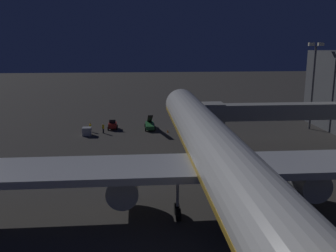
{
  "coord_description": "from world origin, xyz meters",
  "views": [
    {
      "loc": [
        8.01,
        47.52,
        16.82
      ],
      "look_at": [
        3.0,
        -11.27,
        3.5
      ],
      "focal_mm": 40.56,
      "sensor_mm": 36.0,
      "label": 1
    }
  ],
  "objects_px": {
    "ground_crew_marshaller_fwd": "(103,128)",
    "traffic_cone_nose_port": "(191,131)",
    "jet_bridge": "(267,112)",
    "belt_loader": "(150,125)",
    "baggage_container_near_belt": "(87,131)",
    "traffic_cone_nose_starboard": "(168,131)",
    "airliner_at_gate": "(216,155)",
    "baggage_tug_lead": "(113,125)",
    "apron_floodlight_mast": "(313,79)",
    "ground_crew_under_port_wing": "(90,127)"
  },
  "relations": [
    {
      "from": "ground_crew_marshaller_fwd",
      "to": "jet_bridge",
      "type": "bearing_deg",
      "value": 157.8
    },
    {
      "from": "traffic_cone_nose_starboard",
      "to": "baggage_container_near_belt",
      "type": "bearing_deg",
      "value": 3.66
    },
    {
      "from": "baggage_tug_lead",
      "to": "belt_loader",
      "type": "distance_m",
      "value": 7.2
    },
    {
      "from": "traffic_cone_nose_port",
      "to": "traffic_cone_nose_starboard",
      "type": "height_order",
      "value": "same"
    },
    {
      "from": "airliner_at_gate",
      "to": "apron_floodlight_mast",
      "type": "relative_size",
      "value": 4.04
    },
    {
      "from": "jet_bridge",
      "to": "belt_loader",
      "type": "bearing_deg",
      "value": -36.87
    },
    {
      "from": "jet_bridge",
      "to": "apron_floodlight_mast",
      "type": "xyz_separation_m",
      "value": [
        -12.59,
        -11.16,
        3.97
      ]
    },
    {
      "from": "jet_bridge",
      "to": "ground_crew_marshaller_fwd",
      "type": "relative_size",
      "value": 13.05
    },
    {
      "from": "baggage_tug_lead",
      "to": "ground_crew_marshaller_fwd",
      "type": "distance_m",
      "value": 3.52
    },
    {
      "from": "belt_loader",
      "to": "ground_crew_under_port_wing",
      "type": "height_order",
      "value": "belt_loader"
    },
    {
      "from": "belt_loader",
      "to": "baggage_container_near_belt",
      "type": "xyz_separation_m",
      "value": [
        11.56,
        4.05,
        -0.12
      ]
    },
    {
      "from": "airliner_at_gate",
      "to": "baggage_container_near_belt",
      "type": "relative_size",
      "value": 42.63
    },
    {
      "from": "jet_bridge",
      "to": "apron_floodlight_mast",
      "type": "height_order",
      "value": "apron_floodlight_mast"
    },
    {
      "from": "ground_crew_marshaller_fwd",
      "to": "traffic_cone_nose_starboard",
      "type": "bearing_deg",
      "value": 178.13
    },
    {
      "from": "airliner_at_gate",
      "to": "jet_bridge",
      "type": "height_order",
      "value": "airliner_at_gate"
    },
    {
      "from": "apron_floodlight_mast",
      "to": "belt_loader",
      "type": "height_order",
      "value": "apron_floodlight_mast"
    },
    {
      "from": "airliner_at_gate",
      "to": "belt_loader",
      "type": "height_order",
      "value": "airliner_at_gate"
    },
    {
      "from": "baggage_tug_lead",
      "to": "ground_crew_under_port_wing",
      "type": "relative_size",
      "value": 1.33
    },
    {
      "from": "traffic_cone_nose_starboard",
      "to": "traffic_cone_nose_port",
      "type": "bearing_deg",
      "value": 180.0
    },
    {
      "from": "jet_bridge",
      "to": "traffic_cone_nose_starboard",
      "type": "xyz_separation_m",
      "value": [
        15.11,
        -10.66,
        -5.4
      ]
    },
    {
      "from": "airliner_at_gate",
      "to": "traffic_cone_nose_port",
      "type": "relative_size",
      "value": 121.0
    },
    {
      "from": "ground_crew_marshaller_fwd",
      "to": "traffic_cone_nose_port",
      "type": "xyz_separation_m",
      "value": [
        -16.37,
        0.39,
        -0.75
      ]
    },
    {
      "from": "belt_loader",
      "to": "apron_floodlight_mast",
      "type": "bearing_deg",
      "value": 175.19
    },
    {
      "from": "ground_crew_under_port_wing",
      "to": "ground_crew_marshaller_fwd",
      "type": "bearing_deg",
      "value": 150.12
    },
    {
      "from": "apron_floodlight_mast",
      "to": "ground_crew_under_port_wing",
      "type": "height_order",
      "value": "apron_floodlight_mast"
    },
    {
      "from": "baggage_tug_lead",
      "to": "apron_floodlight_mast",
      "type": "bearing_deg",
      "value": 175.44
    },
    {
      "from": "airliner_at_gate",
      "to": "baggage_tug_lead",
      "type": "bearing_deg",
      "value": -70.72
    },
    {
      "from": "airliner_at_gate",
      "to": "baggage_container_near_belt",
      "type": "distance_m",
      "value": 36.21
    },
    {
      "from": "belt_loader",
      "to": "ground_crew_under_port_wing",
      "type": "bearing_deg",
      "value": 6.35
    },
    {
      "from": "airliner_at_gate",
      "to": "ground_crew_under_port_wing",
      "type": "relative_size",
      "value": 38.29
    },
    {
      "from": "apron_floodlight_mast",
      "to": "traffic_cone_nose_port",
      "type": "bearing_deg",
      "value": 1.23
    },
    {
      "from": "airliner_at_gate",
      "to": "traffic_cone_nose_starboard",
      "type": "bearing_deg",
      "value": -86.13
    },
    {
      "from": "baggage_tug_lead",
      "to": "ground_crew_under_port_wing",
      "type": "height_order",
      "value": "baggage_tug_lead"
    },
    {
      "from": "airliner_at_gate",
      "to": "belt_loader",
      "type": "relative_size",
      "value": 7.84
    },
    {
      "from": "jet_bridge",
      "to": "ground_crew_under_port_wing",
      "type": "bearing_deg",
      "value": -22.9
    },
    {
      "from": "apron_floodlight_mast",
      "to": "ground_crew_marshaller_fwd",
      "type": "relative_size",
      "value": 8.84
    },
    {
      "from": "jet_bridge",
      "to": "apron_floodlight_mast",
      "type": "relative_size",
      "value": 1.48
    },
    {
      "from": "jet_bridge",
      "to": "traffic_cone_nose_port",
      "type": "height_order",
      "value": "jet_bridge"
    },
    {
      "from": "baggage_container_near_belt",
      "to": "ground_crew_under_port_wing",
      "type": "relative_size",
      "value": 0.9
    },
    {
      "from": "traffic_cone_nose_port",
      "to": "traffic_cone_nose_starboard",
      "type": "bearing_deg",
      "value": 0.0
    },
    {
      "from": "belt_loader",
      "to": "baggage_tug_lead",
      "type": "bearing_deg",
      "value": -3.52
    },
    {
      "from": "ground_crew_marshaller_fwd",
      "to": "ground_crew_under_port_wing",
      "type": "height_order",
      "value": "ground_crew_marshaller_fwd"
    },
    {
      "from": "belt_loader",
      "to": "ground_crew_under_port_wing",
      "type": "distance_m",
      "value": 11.33
    },
    {
      "from": "ground_crew_marshaller_fwd",
      "to": "apron_floodlight_mast",
      "type": "bearing_deg",
      "value": -179.84
    },
    {
      "from": "belt_loader",
      "to": "ground_crew_marshaller_fwd",
      "type": "relative_size",
      "value": 4.56
    },
    {
      "from": "belt_loader",
      "to": "traffic_cone_nose_port",
      "type": "xyz_separation_m",
      "value": [
        -7.64,
        3.1,
        -0.57
      ]
    },
    {
      "from": "traffic_cone_nose_port",
      "to": "traffic_cone_nose_starboard",
      "type": "xyz_separation_m",
      "value": [
        4.4,
        0.0,
        0.0
      ]
    },
    {
      "from": "apron_floodlight_mast",
      "to": "belt_loader",
      "type": "relative_size",
      "value": 1.94
    },
    {
      "from": "jet_bridge",
      "to": "belt_loader",
      "type": "relative_size",
      "value": 2.86
    },
    {
      "from": "baggage_tug_lead",
      "to": "traffic_cone_nose_port",
      "type": "bearing_deg",
      "value": 166.56
    }
  ]
}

